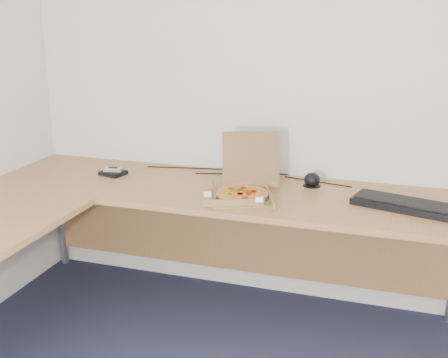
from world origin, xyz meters
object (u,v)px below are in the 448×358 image
(keyboard, at_px, (408,206))
(wallet, at_px, (113,173))
(drinking_glass, at_px, (252,175))
(desk, at_px, (128,214))
(pizza_box, at_px, (243,190))

(keyboard, relative_size, wallet, 3.93)
(drinking_glass, distance_m, keyboard, 0.80)
(desk, relative_size, pizza_box, 7.32)
(desk, height_order, wallet, wallet)
(keyboard, bearing_deg, desk, -147.54)
(drinking_glass, relative_size, keyboard, 0.22)
(desk, distance_m, pizza_box, 0.57)
(keyboard, distance_m, wallet, 1.59)
(wallet, bearing_deg, pizza_box, 2.93)
(wallet, bearing_deg, drinking_glass, 17.85)
(pizza_box, relative_size, wallet, 2.64)
(keyboard, bearing_deg, drinking_glass, -174.61)
(desk, bearing_deg, drinking_glass, 49.20)
(desk, height_order, keyboard, keyboard)
(drinking_glass, xyz_separation_m, keyboard, (0.79, -0.13, -0.04))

